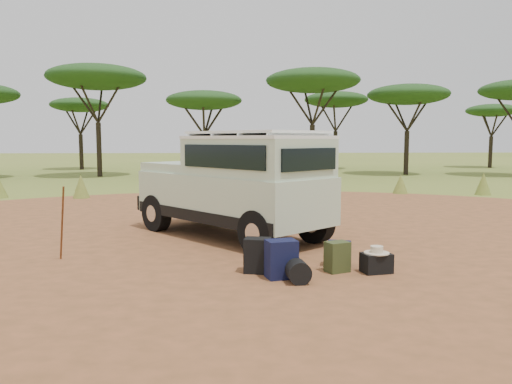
{
  "coord_description": "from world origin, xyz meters",
  "views": [
    {
      "loc": [
        -0.76,
        -9.87,
        2.1
      ],
      "look_at": [
        -0.15,
        0.55,
        1.0
      ],
      "focal_mm": 35.0,
      "sensor_mm": 36.0,
      "label": 1
    }
  ],
  "objects": [
    {
      "name": "dirt_clearing",
      "position": [
        0.0,
        0.0,
        0.0
      ],
      "size": [
        23.0,
        23.0,
        0.01
      ],
      "primitive_type": "cylinder",
      "color": "#9A5732",
      "rests_on": "ground"
    },
    {
      "name": "ground",
      "position": [
        0.0,
        0.0,
        0.0
      ],
      "size": [
        140.0,
        140.0,
        0.0
      ],
      "primitive_type": "plane",
      "color": "olive",
      "rests_on": "ground"
    },
    {
      "name": "safari_vehicle",
      "position": [
        -0.58,
        0.71,
        1.09
      ],
      "size": [
        4.37,
        4.7,
        2.27
      ],
      "rotation": [
        0.0,
        0.0,
        -0.87
      ],
      "color": "beige",
      "rests_on": "ground"
    },
    {
      "name": "hard_case",
      "position": [
        1.59,
        -2.29,
        0.16
      ],
      "size": [
        0.5,
        0.4,
        0.32
      ],
      "primitive_type": "cube",
      "rotation": [
        0.0,
        0.0,
        0.2
      ],
      "color": "black",
      "rests_on": "ground"
    },
    {
      "name": "grass_fringe",
      "position": [
        0.12,
        8.67,
        0.4
      ],
      "size": [
        36.6,
        1.6,
        0.9
      ],
      "color": "olive",
      "rests_on": "ground"
    },
    {
      "name": "backpack_olive",
      "position": [
        0.98,
        -2.21,
        0.25
      ],
      "size": [
        0.42,
        0.37,
        0.49
      ],
      "primitive_type": "cube",
      "rotation": [
        0.0,
        0.0,
        0.39
      ],
      "color": "#3F4520",
      "rests_on": "ground"
    },
    {
      "name": "acacia_treeline",
      "position": [
        0.75,
        19.81,
        4.87
      ],
      "size": [
        46.7,
        13.2,
        6.26
      ],
      "color": "black",
      "rests_on": "ground"
    },
    {
      "name": "duffel_navy",
      "position": [
        1.09,
        -1.84,
        0.21
      ],
      "size": [
        0.44,
        0.38,
        0.42
      ],
      "primitive_type": "cube",
      "rotation": [
        0.0,
        0.0,
        -0.34
      ],
      "color": "#111436",
      "rests_on": "ground"
    },
    {
      "name": "backpack_navy",
      "position": [
        0.06,
        -2.5,
        0.29
      ],
      "size": [
        0.51,
        0.42,
        0.59
      ],
      "primitive_type": "cube",
      "rotation": [
        0.0,
        0.0,
        0.24
      ],
      "color": "#111436",
      "rests_on": "ground"
    },
    {
      "name": "safari_hat",
      "position": [
        1.59,
        -2.29,
        0.36
      ],
      "size": [
        0.4,
        0.4,
        0.12
      ],
      "color": "beige",
      "rests_on": "hard_case"
    },
    {
      "name": "walking_staff",
      "position": [
        -3.59,
        -1.24,
        0.66
      ],
      "size": [
        0.25,
        0.38,
        1.32
      ],
      "primitive_type": "cylinder",
      "rotation": [
        0.29,
        0.0,
        0.56
      ],
      "color": "brown",
      "rests_on": "ground"
    },
    {
      "name": "stuff_sack",
      "position": [
        0.27,
        -2.78,
        0.17
      ],
      "size": [
        0.37,
        0.37,
        0.34
      ],
      "primitive_type": "cylinder",
      "rotation": [
        1.57,
        0.0,
        0.09
      ],
      "color": "black",
      "rests_on": "ground"
    },
    {
      "name": "backpack_black",
      "position": [
        -0.28,
        -2.17,
        0.28
      ],
      "size": [
        0.46,
        0.38,
        0.55
      ],
      "primitive_type": "cube",
      "rotation": [
        0.0,
        0.0,
        -0.23
      ],
      "color": "black",
      "rests_on": "ground"
    }
  ]
}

